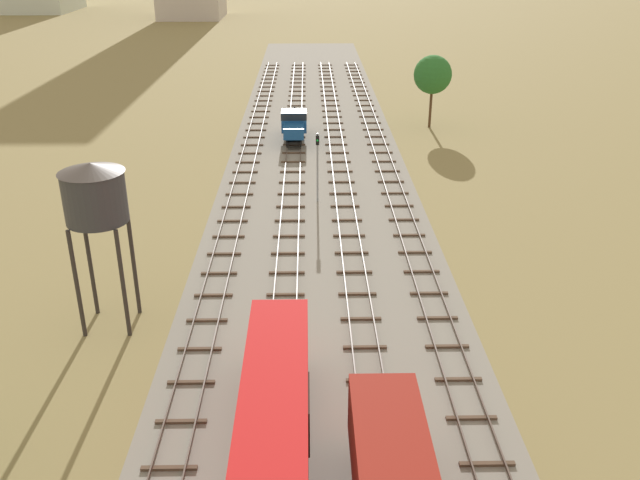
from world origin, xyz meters
TOP-DOWN VIEW (x-y plane):
  - ground_plane at (0.00, 56.00)m, footprint 480.00×480.00m
  - ballast_bed at (0.00, 56.00)m, footprint 17.55×176.00m
  - track_far_left at (-6.77, 57.00)m, footprint 2.40×126.00m
  - track_left at (-2.26, 57.00)m, footprint 2.40×126.00m
  - track_centre_left at (2.26, 57.00)m, footprint 2.40×126.00m
  - track_centre at (6.77, 57.00)m, footprint 2.40×126.00m
  - freight_boxcar_left_near at (-2.25, 23.13)m, footprint 2.87×14.00m
  - shunter_loco_left_mid at (-2.26, 72.38)m, footprint 2.74×8.46m
  - water_tower at (-12.20, 34.36)m, footprint 3.51×3.51m
  - signal_post_nearest at (-0.00, 53.79)m, footprint 0.28×0.47m
  - lineside_tree_0 at (13.46, 77.61)m, footprint 4.34×4.34m

SIDE VIEW (x-z plane):
  - ground_plane at x=0.00m, z-range 0.00..0.00m
  - ballast_bed at x=0.00m, z-range 0.00..0.01m
  - track_far_left at x=-6.77m, z-range -0.01..0.28m
  - track_left at x=-2.26m, z-range -0.01..0.28m
  - track_centre_left at x=2.26m, z-range -0.01..0.28m
  - track_centre at x=6.77m, z-range -0.01..0.28m
  - shunter_loco_left_mid at x=-2.26m, z-range 0.46..3.56m
  - freight_boxcar_left_near at x=-2.25m, z-range 0.65..4.25m
  - signal_post_nearest at x=0.00m, z-range 0.77..6.68m
  - lineside_tree_0 at x=13.46m, z-range 1.95..10.23m
  - water_tower at x=-12.20m, z-range 3.08..12.86m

